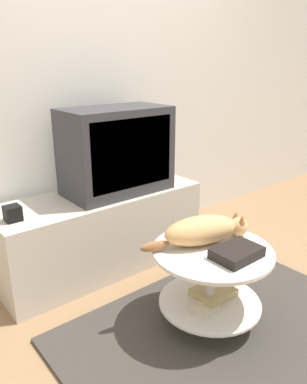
{
  "coord_description": "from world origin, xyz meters",
  "views": [
    {
      "loc": [
        -1.28,
        -1.05,
        1.33
      ],
      "look_at": [
        -0.01,
        0.52,
        0.61
      ],
      "focal_mm": 35.0,
      "sensor_mm": 36.0,
      "label": 1
    }
  ],
  "objects_px": {
    "dvd_box": "(237,253)",
    "cat": "(204,230)",
    "speaker": "(13,213)",
    "tv": "(116,151)"
  },
  "relations": [
    {
      "from": "speaker",
      "to": "dvd_box",
      "type": "bearing_deg",
      "value": -52.19
    },
    {
      "from": "dvd_box",
      "to": "cat",
      "type": "height_order",
      "value": "cat"
    },
    {
      "from": "tv",
      "to": "speaker",
      "type": "height_order",
      "value": "tv"
    },
    {
      "from": "tv",
      "to": "cat",
      "type": "distance_m",
      "value": 0.82
    },
    {
      "from": "dvd_box",
      "to": "speaker",
      "type": "bearing_deg",
      "value": 127.81
    },
    {
      "from": "cat",
      "to": "speaker",
      "type": "bearing_deg",
      "value": 150.98
    },
    {
      "from": "dvd_box",
      "to": "cat",
      "type": "distance_m",
      "value": 0.21
    },
    {
      "from": "tv",
      "to": "speaker",
      "type": "xyz_separation_m",
      "value": [
        -0.7,
        -0.05,
        -0.23
      ]
    },
    {
      "from": "dvd_box",
      "to": "tv",
      "type": "bearing_deg",
      "value": 91.19
    },
    {
      "from": "speaker",
      "to": "cat",
      "type": "distance_m",
      "value": 1.01
    }
  ]
}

